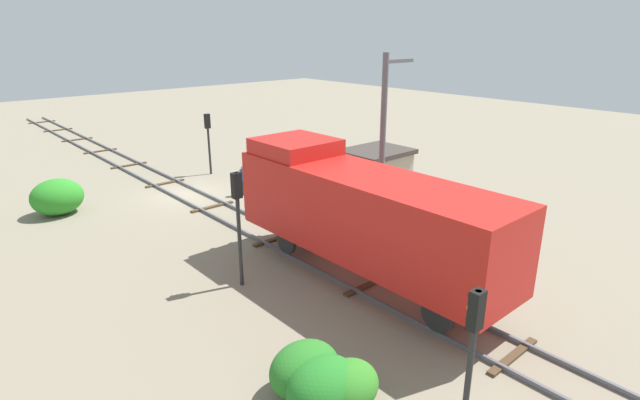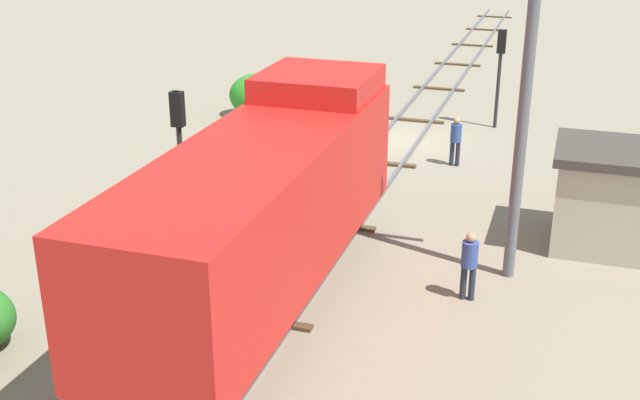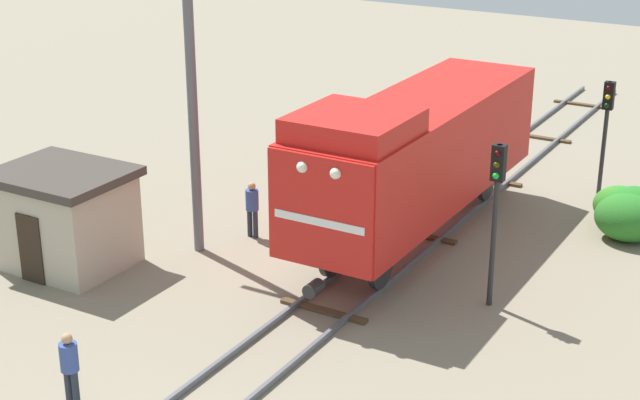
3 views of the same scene
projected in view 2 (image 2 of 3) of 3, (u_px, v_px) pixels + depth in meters
The scene contains 10 objects.
ground_plane at pixel (399, 141), 30.15m from camera, with size 100.61×100.61×0.00m, color gray.
railway_track at pixel (400, 139), 30.13m from camera, with size 2.40×67.07×0.16m.
locomotive at pixel (265, 199), 17.19m from camera, with size 2.90×11.60×4.60m.
traffic_signal_near at pixel (500, 60), 30.84m from camera, with size 0.32×0.34×3.86m.
traffic_signal_mid at pixel (180, 141), 20.46m from camera, with size 0.32×0.34×4.23m.
worker_near_track at pixel (456, 138), 27.22m from camera, with size 0.38×0.38×1.70m.
worker_by_signal at pixel (469, 261), 18.42m from camera, with size 0.38×0.38×1.70m.
catenary_mast at pixel (526, 112), 18.36m from camera, with size 1.94×0.28×7.87m.
relay_hut at pixel (619, 198), 21.01m from camera, with size 3.50×2.90×2.74m.
bush_near at pixel (259, 96), 32.86m from camera, with size 2.50×2.04×1.82m, color #2C8B26.
Camera 2 is at (-6.05, 28.34, 9.13)m, focal length 45.00 mm.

